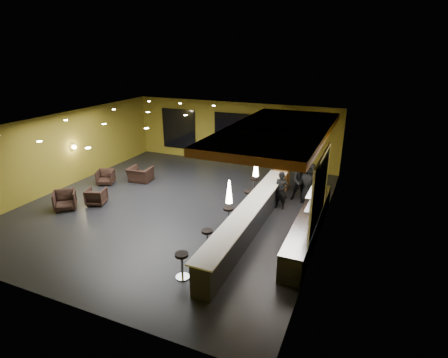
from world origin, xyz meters
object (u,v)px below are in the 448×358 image
at_px(bar_stool_1, 207,238).
at_px(bar_stool_2, 228,215).
at_px(armchair_a, 65,200).
at_px(bar_stool_4, 254,184).
at_px(armchair_d, 140,174).
at_px(staff_c, 309,183).
at_px(pendant_0, 229,192).
at_px(bar_counter, 250,220).
at_px(prep_counter, 309,226).
at_px(pendant_2, 275,149).
at_px(staff_a, 281,191).
at_px(bar_stool_0, 182,262).
at_px(staff_b, 301,181).
at_px(armchair_b, 96,196).
at_px(column, 283,153).
at_px(pendant_1, 256,167).
at_px(armchair_c, 106,177).
at_px(bar_stool_3, 249,198).

height_order(bar_stool_1, bar_stool_2, bar_stool_2).
bearing_deg(armchair_a, bar_stool_4, -8.44).
bearing_deg(armchair_d, staff_c, 178.80).
bearing_deg(pendant_0, bar_counter, 90.00).
xyz_separation_m(prep_counter, pendant_2, (-2.00, 2.50, 1.92)).
distance_m(pendant_2, staff_c, 2.09).
xyz_separation_m(staff_a, bar_stool_0, (-1.41, -5.73, -0.28)).
xyz_separation_m(staff_b, staff_c, (0.33, -0.12, 0.00)).
height_order(staff_b, armchair_d, staff_b).
bearing_deg(armchair_b, staff_a, -179.59).
distance_m(column, pendant_1, 4.14).
bearing_deg(staff_b, armchair_c, 176.10).
bearing_deg(pendant_1, staff_c, 63.94).
xyz_separation_m(armchair_a, armchair_b, (0.84, 0.90, -0.04)).
height_order(bar_counter, bar_stool_3, bar_counter).
relative_size(prep_counter, bar_stool_2, 7.65).
xyz_separation_m(staff_c, armchair_c, (-9.53, -1.63, -0.55)).
xyz_separation_m(bar_counter, staff_a, (0.50, 2.41, 0.29)).
bearing_deg(staff_b, bar_stool_2, -134.15).
bearing_deg(staff_b, armchair_d, 170.92).
distance_m(prep_counter, bar_stool_4, 4.08).
height_order(prep_counter, bar_stool_1, prep_counter).
xyz_separation_m(staff_a, bar_stool_1, (-1.36, -4.16, -0.30)).
bearing_deg(bar_stool_3, armchair_d, 170.74).
xyz_separation_m(staff_c, bar_stool_3, (-2.10, -1.65, -0.37)).
bearing_deg(armchair_c, pendant_0, -50.31).
distance_m(pendant_2, staff_a, 1.74).
bearing_deg(prep_counter, pendant_0, -128.66).
xyz_separation_m(bar_counter, staff_b, (1.11, 3.56, 0.40)).
bearing_deg(armchair_b, staff_c, -175.49).
relative_size(bar_counter, prep_counter, 1.33).
relative_size(armchair_d, bar_stool_4, 1.30).
distance_m(bar_counter, staff_a, 2.48).
distance_m(pendant_1, bar_stool_2, 2.09).
height_order(bar_counter, column, column).
bearing_deg(armchair_d, bar_stool_1, 136.63).
xyz_separation_m(column, staff_c, (1.44, -1.16, -0.85)).
distance_m(bar_counter, armchair_d, 7.31).
bearing_deg(armchair_c, prep_counter, -32.49).
bearing_deg(pendant_1, bar_stool_3, 116.85).
bearing_deg(bar_stool_0, staff_a, 76.13).
xyz_separation_m(pendant_2, staff_c, (1.44, 0.44, -1.45)).
distance_m(armchair_d, bar_stool_2, 6.49).
bearing_deg(bar_stool_2, armchair_a, -169.97).
xyz_separation_m(armchair_d, bar_stool_4, (5.81, 0.54, 0.18)).
bearing_deg(armchair_c, staff_b, -14.28).
bearing_deg(bar_stool_1, bar_stool_0, -91.88).
bearing_deg(staff_a, staff_c, 49.74).
bearing_deg(staff_c, armchair_d, -159.23).
bearing_deg(staff_c, prep_counter, -62.98).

